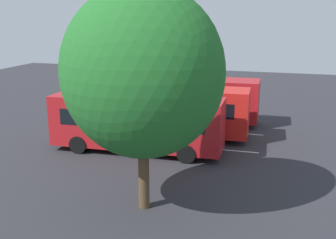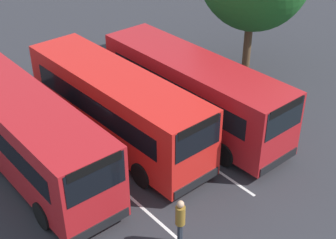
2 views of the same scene
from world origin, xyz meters
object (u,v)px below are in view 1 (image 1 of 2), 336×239
object	(u,v)px
street_lamp	(196,65)
pedestrian	(93,107)
bus_center_left	(170,110)
depot_tree	(142,73)
bus_far_left	(189,98)
bus_center_right	(136,122)

from	to	relation	value
street_lamp	pedestrian	bearing A→B (deg)	-49.55
bus_center_left	depot_tree	xyz separation A→B (m)	(-1.76, 9.83, 3.79)
street_lamp	bus_far_left	bearing A→B (deg)	6.99
street_lamp	depot_tree	xyz separation A→B (m)	(-1.68, 16.52, 1.76)
bus_far_left	depot_tree	world-z (taller)	depot_tree
pedestrian	street_lamp	bearing A→B (deg)	4.11
bus_center_left	depot_tree	bearing A→B (deg)	97.30
street_lamp	depot_tree	bearing A→B (deg)	8.69
bus_center_left	bus_center_right	size ratio (longest dim) A/B	1.00
bus_center_left	bus_center_right	xyz separation A→B (m)	(1.02, 3.39, 0.00)
street_lamp	depot_tree	size ratio (longest dim) A/B	0.74
bus_far_left	bus_center_right	world-z (taller)	same
bus_far_left	street_lamp	size ratio (longest dim) A/B	1.51
bus_center_right	street_lamp	xyz separation A→B (m)	(-1.10, -10.09, 2.03)
bus_far_left	pedestrian	world-z (taller)	bus_far_left
bus_center_right	depot_tree	bearing A→B (deg)	111.04
bus_center_right	bus_far_left	bearing A→B (deg)	-102.60
bus_center_right	street_lamp	size ratio (longest dim) A/B	1.51
bus_center_left	depot_tree	size ratio (longest dim) A/B	1.11
bus_center_left	bus_center_right	distance (m)	3.54
bus_far_left	street_lamp	xyz separation A→B (m)	(0.21, -2.88, 2.03)
street_lamp	depot_tree	world-z (taller)	depot_tree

